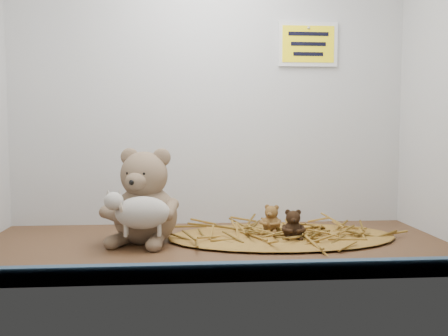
{
  "coord_description": "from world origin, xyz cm",
  "views": [
    {
      "loc": [
        -8.1,
        -122.88,
        29.58
      ],
      "look_at": [
        1.99,
        1.53,
        19.46
      ],
      "focal_mm": 40.0,
      "sensor_mm": 36.0,
      "label": 1
    }
  ],
  "objects": [
    {
      "name": "mini_teddy_brown",
      "position": [
        19.94,
        2.38,
        5.0
      ],
      "size": [
        6.74,
        7.04,
        7.63
      ],
      "primitive_type": null,
      "rotation": [
        0.0,
        0.0,
        -0.09
      ],
      "color": "black",
      "rests_on": "straw_bed"
    },
    {
      "name": "mini_teddy_tan",
      "position": [
        16.04,
        11.94,
        4.9
      ],
      "size": [
        8.23,
        8.38,
        7.43
      ],
      "primitive_type": null,
      "rotation": [
        0.0,
        0.0,
        -0.48
      ],
      "color": "brown",
      "rests_on": "straw_bed"
    },
    {
      "name": "main_teddy",
      "position": [
        -18.01,
        5.08,
        12.19
      ],
      "size": [
        25.17,
        25.86,
        24.38
      ],
      "primitive_type": null,
      "rotation": [
        0.0,
        0.0,
        -0.32
      ],
      "color": "#8B7355",
      "rests_on": "shelf_floor"
    },
    {
      "name": "wall_sign",
      "position": [
        30.0,
        29.4,
        55.0
      ],
      "size": [
        16.0,
        1.2,
        11.0
      ],
      "primitive_type": "cube",
      "color": "yellow",
      "rests_on": "back_wall"
    },
    {
      "name": "toy_lamb",
      "position": [
        -18.01,
        -3.65,
        9.24
      ],
      "size": [
        17.1,
        10.44,
        11.05
      ],
      "primitive_type": null,
      "color": "beige",
      "rests_on": "main_teddy"
    },
    {
      "name": "front_rail",
      "position": [
        0.0,
        -28.8,
        1.8
      ],
      "size": [
        119.28,
        2.2,
        3.6
      ],
      "primitive_type": "cube",
      "color": "#344D64",
      "rests_on": "shelf_floor"
    },
    {
      "name": "straw_bed",
      "position": [
        17.99,
        7.16,
        0.59
      ],
      "size": [
        61.24,
        35.56,
        1.19
      ],
      "primitive_type": "ellipsoid",
      "color": "brown",
      "rests_on": "shelf_floor"
    },
    {
      "name": "alcove_shell",
      "position": [
        0.0,
        9.0,
        45.0
      ],
      "size": [
        120.4,
        60.2,
        90.4
      ],
      "color": "#492E19",
      "rests_on": "ground"
    }
  ]
}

